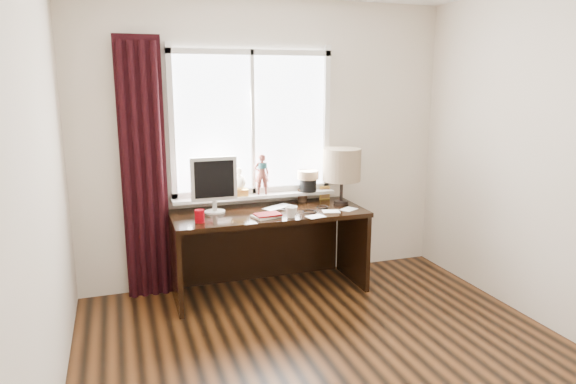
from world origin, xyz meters
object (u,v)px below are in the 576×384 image
object	(u,v)px
laptop	(277,208)
desk	(266,235)
table_lamp	(342,165)
mug	(291,212)
monitor	(214,181)
red_cup	(200,216)

from	to	relation	value
laptop	desk	size ratio (longest dim) A/B	0.17
desk	table_lamp	world-z (taller)	table_lamp
table_lamp	desk	bearing A→B (deg)	177.02
laptop	mug	world-z (taller)	mug
desk	table_lamp	bearing A→B (deg)	-2.98
monitor	table_lamp	xyz separation A→B (m)	(1.18, -0.05, 0.09)
laptop	monitor	xyz separation A→B (m)	(-0.56, 0.06, 0.27)
red_cup	desk	distance (m)	0.75
table_lamp	red_cup	bearing A→B (deg)	-170.61
red_cup	table_lamp	bearing A→B (deg)	9.39
desk	monitor	size ratio (longest dim) A/B	3.47
laptop	mug	bearing A→B (deg)	-116.07
mug	red_cup	bearing A→B (deg)	172.79
laptop	red_cup	bearing A→B (deg)	166.50
red_cup	monitor	size ratio (longest dim) A/B	0.21
desk	monitor	distance (m)	0.70
laptop	desk	world-z (taller)	laptop
table_lamp	monitor	bearing A→B (deg)	177.48
mug	table_lamp	xyz separation A→B (m)	(0.61, 0.32, 0.31)
mug	desk	world-z (taller)	mug
red_cup	table_lamp	size ratio (longest dim) A/B	0.20
desk	monitor	xyz separation A→B (m)	(-0.46, 0.01, 0.52)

